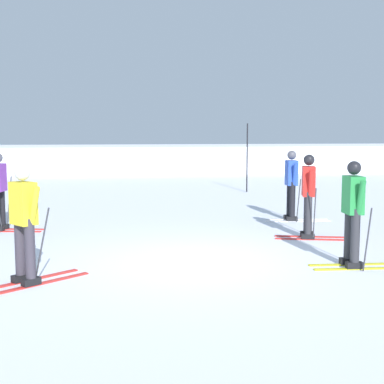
{
  "coord_description": "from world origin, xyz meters",
  "views": [
    {
      "loc": [
        -1.37,
        -8.78,
        2.18
      ],
      "look_at": [
        0.29,
        2.47,
        0.9
      ],
      "focal_mm": 50.92,
      "sensor_mm": 36.0,
      "label": 1
    }
  ],
  "objects": [
    {
      "name": "skier_red",
      "position": [
        2.56,
        1.67,
        0.92
      ],
      "size": [
        1.64,
        0.97,
        1.71
      ],
      "color": "red",
      "rests_on": "ground"
    },
    {
      "name": "trail_marker_pole",
      "position": [
        3.39,
        10.08,
        1.22
      ],
      "size": [
        0.05,
        0.05,
        2.45
      ],
      "primitive_type": "cylinder",
      "color": "black",
      "rests_on": "ground"
    },
    {
      "name": "skier_yellow",
      "position": [
        -2.6,
        -0.96,
        0.92
      ],
      "size": [
        1.48,
        1.29,
        1.71
      ],
      "color": "red",
      "rests_on": "ground"
    },
    {
      "name": "far_snow_ridge",
      "position": [
        0.0,
        21.49,
        0.68
      ],
      "size": [
        80.0,
        6.41,
        1.36
      ],
      "primitive_type": "cube",
      "color": "silver",
      "rests_on": "ground"
    },
    {
      "name": "skier_blue",
      "position": [
        2.94,
        3.85,
        0.92
      ],
      "size": [
        1.63,
        1.0,
        1.71
      ],
      "color": "silver",
      "rests_on": "ground"
    },
    {
      "name": "skier_green",
      "position": [
        2.41,
        -0.7,
        0.92
      ],
      "size": [
        1.62,
        1.0,
        1.71
      ],
      "color": "gold",
      "rests_on": "ground"
    },
    {
      "name": "ground_plane",
      "position": [
        0.0,
        0.0,
        0.0
      ],
      "size": [
        120.0,
        120.0,
        0.0
      ],
      "primitive_type": "plane",
      "color": "silver"
    }
  ]
}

